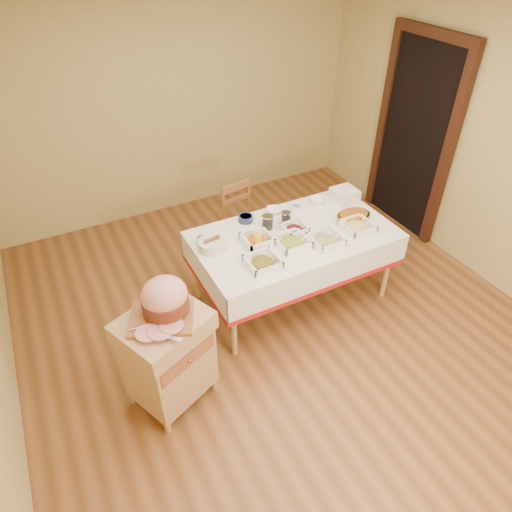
{
  "coord_description": "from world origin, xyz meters",
  "views": [
    {
      "loc": [
        -1.58,
        -2.56,
        3.13
      ],
      "look_at": [
        -0.14,
        0.2,
        0.73
      ],
      "focal_mm": 32.0,
      "sensor_mm": 36.0,
      "label": 1
    }
  ],
  "objects_px": {
    "dining_table": "(293,248)",
    "mustard_bottle": "(258,241)",
    "brass_platter": "(354,215)",
    "preserve_jar_left": "(268,222)",
    "bread_basket": "(212,245)",
    "ham_on_board": "(164,300)",
    "butcher_cart": "(168,355)",
    "plate_stack": "(345,195)",
    "dining_chair": "(244,222)",
    "preserve_jar_right": "(286,218)"
  },
  "relations": [
    {
      "from": "preserve_jar_right",
      "to": "bread_basket",
      "type": "xyz_separation_m",
      "value": [
        -0.77,
        -0.06,
        -0.01
      ]
    },
    {
      "from": "dining_chair",
      "to": "plate_stack",
      "type": "distance_m",
      "value": 1.1
    },
    {
      "from": "preserve_jar_left",
      "to": "preserve_jar_right",
      "type": "xyz_separation_m",
      "value": [
        0.19,
        -0.0,
        -0.01
      ]
    },
    {
      "from": "ham_on_board",
      "to": "bread_basket",
      "type": "xyz_separation_m",
      "value": [
        0.63,
        0.67,
        -0.18
      ]
    },
    {
      "from": "dining_table",
      "to": "mustard_bottle",
      "type": "bearing_deg",
      "value": -171.98
    },
    {
      "from": "butcher_cart",
      "to": "plate_stack",
      "type": "bearing_deg",
      "value": 21.52
    },
    {
      "from": "preserve_jar_left",
      "to": "brass_platter",
      "type": "xyz_separation_m",
      "value": [
        0.82,
        -0.22,
        -0.04
      ]
    },
    {
      "from": "dining_chair",
      "to": "bread_basket",
      "type": "distance_m",
      "value": 1.02
    },
    {
      "from": "dining_table",
      "to": "bread_basket",
      "type": "relative_size",
      "value": 7.44
    },
    {
      "from": "ham_on_board",
      "to": "brass_platter",
      "type": "height_order",
      "value": "ham_on_board"
    },
    {
      "from": "plate_stack",
      "to": "brass_platter",
      "type": "distance_m",
      "value": 0.34
    },
    {
      "from": "butcher_cart",
      "to": "dining_chair",
      "type": "xyz_separation_m",
      "value": [
        1.32,
        1.41,
        -0.05
      ]
    },
    {
      "from": "preserve_jar_left",
      "to": "brass_platter",
      "type": "height_order",
      "value": "preserve_jar_left"
    },
    {
      "from": "ham_on_board",
      "to": "plate_stack",
      "type": "distance_m",
      "value": 2.31
    },
    {
      "from": "butcher_cart",
      "to": "bread_basket",
      "type": "relative_size",
      "value": 3.48
    },
    {
      "from": "dining_table",
      "to": "dining_chair",
      "type": "height_order",
      "value": "dining_chair"
    },
    {
      "from": "dining_table",
      "to": "brass_platter",
      "type": "height_order",
      "value": "brass_platter"
    },
    {
      "from": "dining_table",
      "to": "mustard_bottle",
      "type": "distance_m",
      "value": 0.48
    },
    {
      "from": "preserve_jar_left",
      "to": "bread_basket",
      "type": "relative_size",
      "value": 0.54
    },
    {
      "from": "dining_table",
      "to": "bread_basket",
      "type": "bearing_deg",
      "value": 170.32
    },
    {
      "from": "dining_table",
      "to": "butcher_cart",
      "type": "height_order",
      "value": "butcher_cart"
    },
    {
      "from": "butcher_cart",
      "to": "dining_chair",
      "type": "height_order",
      "value": "butcher_cart"
    },
    {
      "from": "dining_table",
      "to": "preserve_jar_left",
      "type": "distance_m",
      "value": 0.34
    },
    {
      "from": "ham_on_board",
      "to": "dining_table",
      "type": "bearing_deg",
      "value": 21.35
    },
    {
      "from": "preserve_jar_right",
      "to": "mustard_bottle",
      "type": "distance_m",
      "value": 0.5
    },
    {
      "from": "preserve_jar_left",
      "to": "mustard_bottle",
      "type": "height_order",
      "value": "mustard_bottle"
    },
    {
      "from": "dining_table",
      "to": "brass_platter",
      "type": "bearing_deg",
      "value": -2.18
    },
    {
      "from": "mustard_bottle",
      "to": "brass_platter",
      "type": "bearing_deg",
      "value": 1.78
    },
    {
      "from": "mustard_bottle",
      "to": "preserve_jar_right",
      "type": "bearing_deg",
      "value": 30.06
    },
    {
      "from": "dining_chair",
      "to": "dining_table",
      "type": "bearing_deg",
      "value": -82.3
    },
    {
      "from": "brass_platter",
      "to": "dining_chair",
      "type": "bearing_deg",
      "value": 131.62
    },
    {
      "from": "bread_basket",
      "to": "brass_platter",
      "type": "relative_size",
      "value": 0.71
    },
    {
      "from": "dining_table",
      "to": "bread_basket",
      "type": "height_order",
      "value": "bread_basket"
    },
    {
      "from": "dining_chair",
      "to": "preserve_jar_right",
      "type": "xyz_separation_m",
      "value": [
        0.14,
        -0.64,
        0.38
      ]
    },
    {
      "from": "ham_on_board",
      "to": "preserve_jar_left",
      "type": "height_order",
      "value": "ham_on_board"
    },
    {
      "from": "brass_platter",
      "to": "dining_table",
      "type": "bearing_deg",
      "value": 177.82
    },
    {
      "from": "dining_chair",
      "to": "preserve_jar_left",
      "type": "distance_m",
      "value": 0.74
    },
    {
      "from": "dining_table",
      "to": "preserve_jar_left",
      "type": "bearing_deg",
      "value": 131.03
    },
    {
      "from": "preserve_jar_left",
      "to": "bread_basket",
      "type": "xyz_separation_m",
      "value": [
        -0.58,
        -0.07,
        -0.01
      ]
    },
    {
      "from": "ham_on_board",
      "to": "preserve_jar_right",
      "type": "relative_size",
      "value": 4.0
    },
    {
      "from": "bread_basket",
      "to": "plate_stack",
      "type": "distance_m",
      "value": 1.52
    },
    {
      "from": "mustard_bottle",
      "to": "brass_platter",
      "type": "xyz_separation_m",
      "value": [
        1.05,
        0.03,
        -0.07
      ]
    },
    {
      "from": "dining_table",
      "to": "plate_stack",
      "type": "relative_size",
      "value": 7.83
    },
    {
      "from": "preserve_jar_right",
      "to": "dining_table",
      "type": "bearing_deg",
      "value": -96.89
    },
    {
      "from": "butcher_cart",
      "to": "mustard_bottle",
      "type": "relative_size",
      "value": 4.39
    },
    {
      "from": "mustard_bottle",
      "to": "dining_table",
      "type": "bearing_deg",
      "value": 8.02
    },
    {
      "from": "dining_chair",
      "to": "preserve_jar_right",
      "type": "relative_size",
      "value": 7.34
    },
    {
      "from": "brass_platter",
      "to": "butcher_cart",
      "type": "bearing_deg",
      "value": -165.08
    },
    {
      "from": "butcher_cart",
      "to": "brass_platter",
      "type": "xyz_separation_m",
      "value": [
        2.08,
        0.55,
        0.3
      ]
    },
    {
      "from": "dining_table",
      "to": "butcher_cart",
      "type": "xyz_separation_m",
      "value": [
        -1.43,
        -0.58,
        -0.11
      ]
    }
  ]
}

